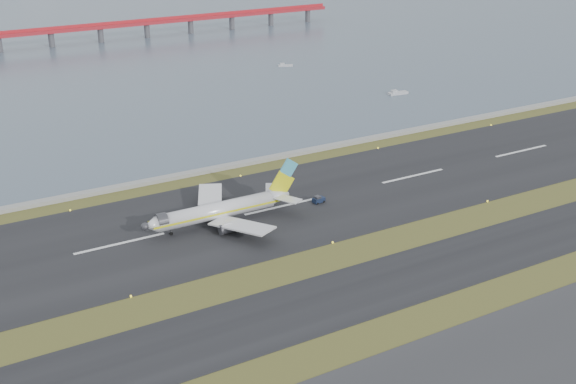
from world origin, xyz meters
name	(u,v)px	position (x,y,z in m)	size (l,w,h in m)	color
ground	(352,258)	(0.00, 0.00, 0.00)	(1000.00, 1000.00, 0.00)	#3C4819
taxiway_strip	(387,283)	(0.00, -12.00, 0.05)	(1000.00, 18.00, 0.10)	black
runway_strip	(282,206)	(0.00, 30.00, 0.05)	(1000.00, 45.00, 0.10)	black
seawall	(228,166)	(0.00, 60.00, 0.50)	(1000.00, 2.50, 1.00)	gray
red_pier	(100,27)	(20.00, 250.00, 7.28)	(260.00, 5.00, 10.20)	#AD1D26
airliner	(222,210)	(-16.37, 28.40, 3.46)	(38.52, 32.89, 12.80)	silver
pushback_tug	(318,200)	(8.78, 27.43, 0.92)	(3.18, 2.15, 1.89)	#131E36
workboat_near	(397,93)	(87.29, 98.09, 0.59)	(7.86, 3.17, 1.86)	#B5B5B9
workboat_far	(285,65)	(73.38, 158.51, 0.48)	(6.54, 4.34, 1.52)	#B5B5B9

